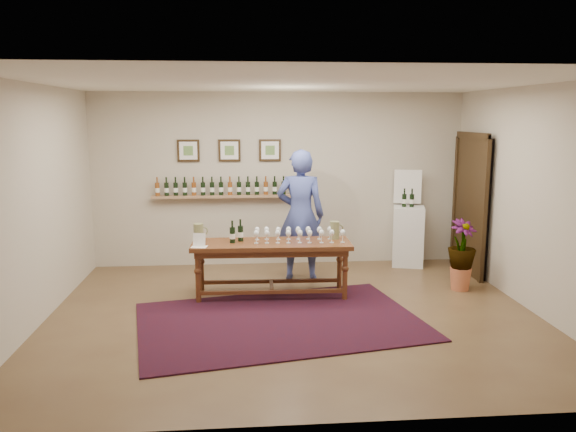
{
  "coord_description": "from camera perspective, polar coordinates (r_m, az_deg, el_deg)",
  "views": [
    {
      "loc": [
        -0.62,
        -6.58,
        2.42
      ],
      "look_at": [
        0.0,
        0.8,
        1.1
      ],
      "focal_mm": 35.0,
      "sensor_mm": 36.0,
      "label": 1
    }
  ],
  "objects": [
    {
      "name": "pitcher_right",
      "position": [
        7.74,
        4.74,
        -1.44
      ],
      "size": [
        0.17,
        0.17,
        0.24
      ],
      "primitive_type": null,
      "rotation": [
        0.0,
        0.0,
        -0.09
      ],
      "color": "olive",
      "rests_on": "tasting_table"
    },
    {
      "name": "info_sign",
      "position": [
        9.43,
        12.06,
        2.94
      ],
      "size": [
        0.43,
        0.14,
        0.61
      ],
      "primitive_type": "cube",
      "rotation": [
        0.0,
        0.0,
        -0.26
      ],
      "color": "white",
      "rests_on": "display_pedestal"
    },
    {
      "name": "potted_plant",
      "position": [
        8.24,
        17.22,
        -3.78
      ],
      "size": [
        0.59,
        0.59,
        0.87
      ],
      "rotation": [
        0.0,
        0.0,
        0.37
      ],
      "color": "#BB633E",
      "rests_on": "ground"
    },
    {
      "name": "table_glasses",
      "position": [
        7.58,
        0.58,
        -1.88
      ],
      "size": [
        1.34,
        0.36,
        0.18
      ],
      "primitive_type": null,
      "rotation": [
        0.0,
        0.0,
        -0.04
      ],
      "color": "white",
      "rests_on": "tasting_table"
    },
    {
      "name": "table_bottles",
      "position": [
        7.55,
        -5.26,
        -1.55
      ],
      "size": [
        0.29,
        0.19,
        0.29
      ],
      "primitive_type": null,
      "rotation": [
        0.0,
        0.0,
        0.11
      ],
      "color": "black",
      "rests_on": "tasting_table"
    },
    {
      "name": "rug",
      "position": [
        6.81,
        -0.84,
        -10.63
      ],
      "size": [
        3.64,
        2.77,
        0.02
      ],
      "primitive_type": "cube",
      "rotation": [
        0.0,
        0.0,
        0.19
      ],
      "color": "#490D10",
      "rests_on": "ground"
    },
    {
      "name": "person",
      "position": [
        8.32,
        1.27,
        0.11
      ],
      "size": [
        0.79,
        0.6,
        1.95
      ],
      "primitive_type": "imported",
      "rotation": [
        0.0,
        0.0,
        2.94
      ],
      "color": "#3C488E",
      "rests_on": "ground"
    },
    {
      "name": "tasting_table",
      "position": [
        7.56,
        -1.7,
        -3.51
      ],
      "size": [
        2.14,
        0.73,
        0.75
      ],
      "rotation": [
        0.0,
        0.0,
        -0.02
      ],
      "color": "#482612",
      "rests_on": "ground"
    },
    {
      "name": "display_pedestal",
      "position": [
        9.4,
        12.1,
        -1.99
      ],
      "size": [
        0.6,
        0.6,
        0.97
      ],
      "primitive_type": "cube",
      "rotation": [
        0.0,
        0.0,
        -0.26
      ],
      "color": "white",
      "rests_on": "ground"
    },
    {
      "name": "room_shell",
      "position": [
        8.96,
        13.01,
        1.51
      ],
      "size": [
        6.0,
        6.0,
        6.0
      ],
      "color": "beige",
      "rests_on": "ground"
    },
    {
      "name": "pitcher_left",
      "position": [
        7.63,
        -9.07,
        -1.68
      ],
      "size": [
        0.17,
        0.17,
        0.25
      ],
      "primitive_type": null,
      "rotation": [
        0.0,
        0.0,
        0.06
      ],
      "color": "olive",
      "rests_on": "tasting_table"
    },
    {
      "name": "ground",
      "position": [
        7.04,
        0.55,
        -10.01
      ],
      "size": [
        6.0,
        6.0,
        0.0
      ],
      "primitive_type": "plane",
      "color": "brown",
      "rests_on": "ground"
    },
    {
      "name": "pedestal_bottles",
      "position": [
        9.25,
        12.1,
        1.85
      ],
      "size": [
        0.32,
        0.16,
        0.31
      ],
      "primitive_type": null,
      "rotation": [
        0.0,
        0.0,
        -0.26
      ],
      "color": "black",
      "rests_on": "display_pedestal"
    },
    {
      "name": "menu_card",
      "position": [
        7.35,
        -9.02,
        -2.42
      ],
      "size": [
        0.22,
        0.18,
        0.18
      ],
      "primitive_type": "cube",
      "rotation": [
        0.0,
        0.0,
        -0.19
      ],
      "color": "white",
      "rests_on": "tasting_table"
    }
  ]
}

